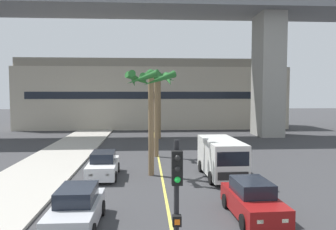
{
  "coord_description": "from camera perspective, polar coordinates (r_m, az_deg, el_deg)",
  "views": [
    {
      "loc": [
        -0.94,
        -0.67,
        5.25
      ],
      "look_at": [
        0.0,
        14.0,
        4.27
      ],
      "focal_mm": 35.8,
      "sensor_mm": 36.0,
      "label": 1
    }
  ],
  "objects": [
    {
      "name": "pier_building_backdrop",
      "position": [
        50.9,
        -2.62,
        3.5
      ],
      "size": [
        39.11,
        8.04,
        10.12
      ],
      "color": "#BCB29E",
      "rests_on": "ground"
    },
    {
      "name": "palm_tree_mid_median",
      "position": [
        27.28,
        -2.01,
        4.65
      ],
      "size": [
        2.99,
        3.08,
        6.95
      ],
      "color": "brown",
      "rests_on": "ground"
    },
    {
      "name": "bridge_overpass",
      "position": [
        41.4,
        -0.56,
        17.87
      ],
      "size": [
        86.94,
        8.0,
        18.93
      ],
      "color": "slate",
      "rests_on": "ground"
    },
    {
      "name": "lane_stripe_center",
      "position": [
        25.24,
        -1.47,
        -8.2
      ],
      "size": [
        0.14,
        56.0,
        0.01
      ],
      "primitive_type": "cube",
      "color": "#DBCC4C",
      "rests_on": "ground"
    },
    {
      "name": "car_queue_second",
      "position": [
        21.5,
        -10.97,
        -8.44
      ],
      "size": [
        1.89,
        4.13,
        1.56
      ],
      "color": "white",
      "rests_on": "ground"
    },
    {
      "name": "car_queue_front",
      "position": [
        14.01,
        -15.31,
        -15.2
      ],
      "size": [
        1.85,
        4.11,
        1.56
      ],
      "color": "#B7BABF",
      "rests_on": "ground"
    },
    {
      "name": "delivery_van",
      "position": [
        21.14,
        9.04,
        -7.06
      ],
      "size": [
        2.27,
        5.3,
        2.36
      ],
      "color": "silver",
      "rests_on": "ground"
    },
    {
      "name": "car_queue_third",
      "position": [
        14.97,
        14.21,
        -13.93
      ],
      "size": [
        1.95,
        4.16,
        1.56
      ],
      "color": "maroon",
      "rests_on": "ground"
    },
    {
      "name": "palm_tree_near_median",
      "position": [
        21.05,
        -2.95,
        4.32
      ],
      "size": [
        3.35,
        3.43,
        6.72
      ],
      "color": "brown",
      "rests_on": "ground"
    },
    {
      "name": "palm_tree_far_median",
      "position": [
        38.24,
        -1.43,
        5.3
      ],
      "size": [
        3.36,
        3.48,
        7.57
      ],
      "color": "brown",
      "rests_on": "ground"
    },
    {
      "name": "sidewalk_left",
      "position": [
        18.83,
        -26.19,
        -12.55
      ],
      "size": [
        4.8,
        80.0,
        0.15
      ],
      "primitive_type": "cube",
      "color": "#ADA89E",
      "rests_on": "ground"
    },
    {
      "name": "traffic_light_median_near",
      "position": [
        7.77,
        1.49,
        -15.26
      ],
      "size": [
        0.24,
        0.37,
        4.2
      ],
      "color": "black",
      "rests_on": "ground"
    }
  ]
}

